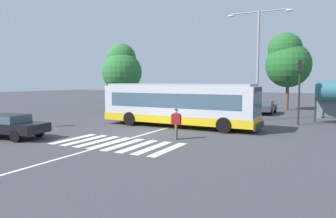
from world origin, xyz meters
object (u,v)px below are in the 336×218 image
(background_tree_left, at_px, (122,68))
(traffic_light_far_corner, at_px, (299,82))
(pedestrian_crossing_street, at_px, (176,122))
(twin_arm_street_lamp, at_px, (258,52))
(parked_car_teal, at_px, (187,104))
(parked_car_champagne, at_px, (212,105))
(parked_car_silver, at_px, (234,106))
(foreground_sedan, at_px, (8,125))
(parked_car_blue, at_px, (166,103))
(parked_car_charcoal, at_px, (264,106))
(city_transit_bus, at_px, (178,104))
(background_tree_right, at_px, (287,60))

(background_tree_left, bearing_deg, traffic_light_far_corner, -16.11)
(pedestrian_crossing_street, bearing_deg, twin_arm_street_lamp, 78.79)
(parked_car_teal, xyz_separation_m, traffic_light_far_corner, (11.81, -6.39, 2.43))
(parked_car_champagne, xyz_separation_m, traffic_light_far_corner, (9.06, -6.50, 2.43))
(parked_car_silver, bearing_deg, parked_car_champagne, 175.04)
(parked_car_teal, bearing_deg, foreground_sedan, -96.84)
(pedestrian_crossing_street, distance_m, parked_car_blue, 18.26)
(parked_car_charcoal, bearing_deg, city_transit_bus, -107.80)
(parked_car_blue, height_order, parked_car_charcoal, same)
(pedestrian_crossing_street, relative_size, parked_car_teal, 0.38)
(foreground_sedan, bearing_deg, background_tree_right, 65.44)
(city_transit_bus, distance_m, background_tree_left, 16.94)
(parked_car_teal, xyz_separation_m, twin_arm_street_lamp, (8.46, -4.90, 4.83))
(parked_car_teal, relative_size, background_tree_right, 0.52)
(city_transit_bus, distance_m, traffic_light_far_corner, 9.15)
(traffic_light_far_corner, bearing_deg, parked_car_champagne, 144.33)
(city_transit_bus, height_order, background_tree_left, background_tree_left)
(parked_car_silver, relative_size, background_tree_left, 0.59)
(city_transit_bus, relative_size, background_tree_left, 1.47)
(city_transit_bus, bearing_deg, background_tree_left, 139.55)
(foreground_sedan, height_order, parked_car_teal, same)
(foreground_sedan, bearing_deg, pedestrian_crossing_street, 24.95)
(pedestrian_crossing_street, bearing_deg, foreground_sedan, -155.05)
(parked_car_champagne, distance_m, background_tree_left, 11.84)
(city_transit_bus, xyz_separation_m, parked_car_teal, (-4.29, 11.35, -0.82))
(city_transit_bus, bearing_deg, foreground_sedan, -128.10)
(parked_car_silver, distance_m, parked_car_charcoal, 3.01)
(pedestrian_crossing_street, distance_m, parked_car_charcoal, 16.49)
(background_tree_right, bearing_deg, foreground_sedan, -114.56)
(parked_car_champagne, distance_m, parked_car_charcoal, 5.39)
(parked_car_blue, distance_m, parked_car_silver, 7.84)
(twin_arm_street_lamp, height_order, background_tree_right, twin_arm_street_lamp)
(parked_car_charcoal, bearing_deg, parked_car_silver, -167.41)
(foreground_sedan, xyz_separation_m, parked_car_teal, (2.38, 19.86, 0.00))
(parked_car_blue, bearing_deg, parked_car_champagne, 0.26)
(city_transit_bus, relative_size, parked_car_silver, 2.50)
(twin_arm_street_lamp, bearing_deg, parked_car_champagne, 138.73)
(twin_arm_street_lamp, bearing_deg, parked_car_blue, 155.82)
(background_tree_left, height_order, background_tree_right, background_tree_right)
(foreground_sedan, distance_m, traffic_light_far_corner, 19.72)
(foreground_sedan, height_order, parked_car_blue, same)
(foreground_sedan, bearing_deg, background_tree_left, 107.21)
(traffic_light_far_corner, bearing_deg, city_transit_bus, -146.56)
(traffic_light_far_corner, bearing_deg, parked_car_blue, 155.87)
(background_tree_left, bearing_deg, parked_car_blue, 6.54)
(parked_car_champagne, bearing_deg, parked_car_silver, -4.96)
(parked_car_blue, bearing_deg, twin_arm_street_lamp, -24.18)
(parked_car_silver, distance_m, background_tree_right, 8.93)
(parked_car_champagne, distance_m, background_tree_right, 10.20)
(pedestrian_crossing_street, xyz_separation_m, twin_arm_street_lamp, (2.16, 10.92, 4.63))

